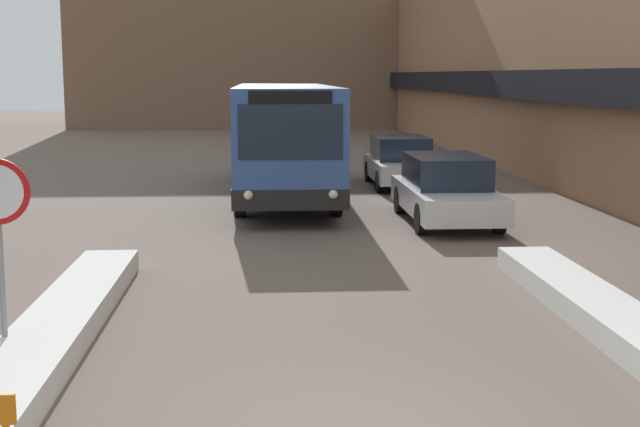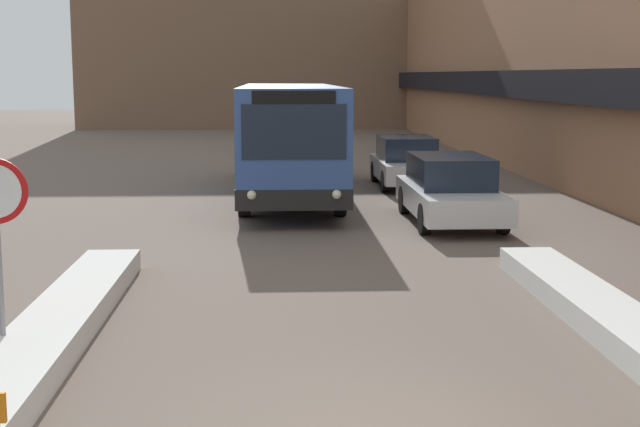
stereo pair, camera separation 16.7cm
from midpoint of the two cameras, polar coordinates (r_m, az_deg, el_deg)
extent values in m
cube|color=#996B4C|center=(33.55, 16.21, 9.99)|extent=(5.00, 60.00, 8.43)
cube|color=black|center=(32.75, 11.53, 8.16)|extent=(0.50, 60.00, 0.90)
cube|color=silver|center=(11.74, -16.33, -7.21)|extent=(0.90, 8.81, 0.34)
cube|color=silver|center=(12.77, 17.83, -5.97)|extent=(0.90, 7.29, 0.35)
cube|color=#335193|center=(24.74, -1.79, 5.19)|extent=(2.52, 11.65, 2.59)
cube|color=black|center=(24.83, -1.78, 2.72)|extent=(2.54, 11.67, 0.45)
cube|color=#192333|center=(24.72, -1.80, 6.03)|extent=(2.55, 10.72, 0.71)
cube|color=#192333|center=(18.89, -1.42, 5.23)|extent=(2.22, 0.03, 1.17)
cube|color=black|center=(18.86, -1.43, 7.44)|extent=(1.77, 0.03, 0.28)
sphere|color=#F2EAC6|center=(19.01, -4.14, 1.19)|extent=(0.20, 0.20, 0.20)
sphere|color=#F2EAC6|center=(19.06, 1.33, 1.23)|extent=(0.20, 0.20, 0.20)
cylinder|color=black|center=(21.27, -4.65, 1.27)|extent=(0.28, 1.10, 1.10)
cylinder|color=black|center=(21.32, 1.50, 1.32)|extent=(0.28, 1.10, 1.10)
cylinder|color=black|center=(28.44, -4.24, 3.19)|extent=(0.28, 1.10, 1.10)
cylinder|color=black|center=(28.48, 0.36, 3.22)|extent=(0.28, 1.10, 1.10)
cube|color=silver|center=(20.50, 8.56, 0.93)|extent=(1.84, 4.78, 0.57)
cube|color=#192333|center=(20.54, 8.54, 2.72)|extent=(1.62, 2.63, 0.69)
cylinder|color=black|center=(19.29, 11.87, -0.31)|extent=(0.20, 0.68, 0.68)
cylinder|color=black|center=(18.93, 6.95, -0.36)|extent=(0.20, 0.68, 0.68)
cylinder|color=black|center=(22.14, 9.92, 0.91)|extent=(0.20, 0.68, 0.68)
cylinder|color=black|center=(21.83, 5.62, 0.89)|extent=(0.20, 0.68, 0.68)
cube|color=silver|center=(27.08, 5.73, 2.87)|extent=(1.78, 4.30, 0.57)
cube|color=#192333|center=(27.13, 5.72, 4.21)|extent=(1.56, 2.36, 0.68)
cylinder|color=black|center=(25.94, 7.93, 2.08)|extent=(0.20, 0.65, 0.65)
cylinder|color=black|center=(25.68, 4.38, 2.07)|extent=(0.20, 0.65, 0.65)
cylinder|color=black|center=(28.54, 6.93, 2.71)|extent=(0.20, 0.65, 0.65)
cylinder|color=black|center=(28.31, 3.70, 2.70)|extent=(0.20, 0.65, 0.65)
camera|label=1|loc=(0.08, -89.64, 0.06)|focal=50.00mm
camera|label=2|loc=(0.08, 90.36, -0.06)|focal=50.00mm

